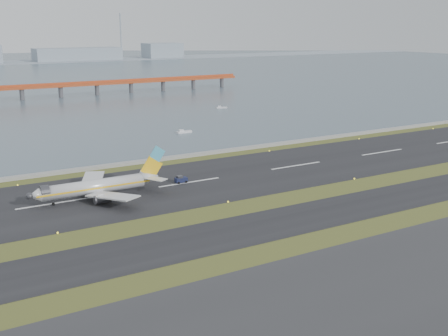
# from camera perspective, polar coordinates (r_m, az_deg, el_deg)

# --- Properties ---
(ground) EXTENTS (1000.00, 1000.00, 0.00)m
(ground) POSITION_cam_1_polar(r_m,az_deg,el_deg) (143.23, 1.96, -4.33)
(ground) COLOR #3F4D1B
(ground) RESTS_ON ground
(apron_strip) EXTENTS (1000.00, 50.00, 0.10)m
(apron_strip) POSITION_cam_1_polar(r_m,az_deg,el_deg) (104.74, 18.74, -12.44)
(apron_strip) COLOR #2D2D30
(apron_strip) RESTS_ON ground
(taxiway_strip) EXTENTS (1000.00, 18.00, 0.10)m
(taxiway_strip) POSITION_cam_1_polar(r_m,az_deg,el_deg) (133.84, 4.73, -5.72)
(taxiway_strip) COLOR black
(taxiway_strip) RESTS_ON ground
(runway_strip) EXTENTS (1000.00, 45.00, 0.10)m
(runway_strip) POSITION_cam_1_polar(r_m,az_deg,el_deg) (168.12, -3.54, -1.47)
(runway_strip) COLOR black
(runway_strip) RESTS_ON ground
(seawall) EXTENTS (1000.00, 2.50, 1.00)m
(seawall) POSITION_cam_1_polar(r_m,az_deg,el_deg) (194.36, -7.57, 0.75)
(seawall) COLOR gray
(seawall) RESTS_ON ground
(red_pier) EXTENTS (260.00, 5.00, 10.20)m
(red_pier) POSITION_cam_1_polar(r_m,az_deg,el_deg) (377.94, -16.29, 7.97)
(red_pier) COLOR #A6401C
(red_pier) RESTS_ON ground
(airliner) EXTENTS (38.52, 32.89, 12.80)m
(airliner) POSITION_cam_1_polar(r_m,az_deg,el_deg) (155.62, -12.57, -1.80)
(airliner) COLOR silver
(airliner) RESTS_ON ground
(pushback_tug) EXTENTS (3.62, 2.22, 2.27)m
(pushback_tug) POSITION_cam_1_polar(r_m,az_deg,el_deg) (167.57, -4.40, -1.17)
(pushback_tug) COLOR #161B3C
(pushback_tug) RESTS_ON ground
(workboat_near) EXTENTS (6.88, 2.41, 1.65)m
(workboat_near) POSITION_cam_1_polar(r_m,az_deg,el_deg) (245.02, -4.12, 3.69)
(workboat_near) COLOR silver
(workboat_near) RESTS_ON ground
(workboat_far) EXTENTS (6.23, 4.09, 1.45)m
(workboat_far) POSITION_cam_1_polar(r_m,az_deg,el_deg) (316.91, -0.26, 6.16)
(workboat_far) COLOR silver
(workboat_far) RESTS_ON ground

